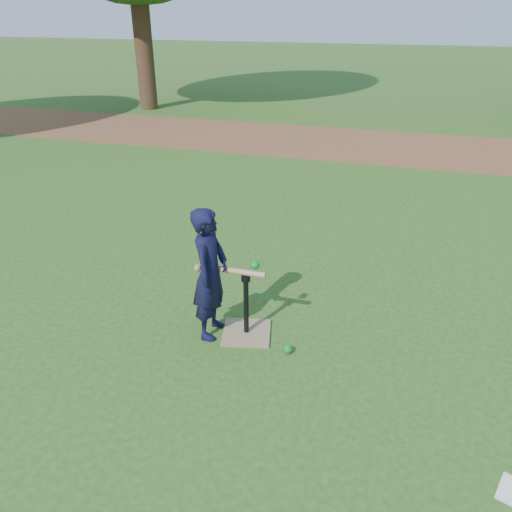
# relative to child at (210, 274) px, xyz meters

# --- Properties ---
(ground) EXTENTS (80.00, 80.00, 0.00)m
(ground) POSITION_rel_child_xyz_m (0.14, -0.11, -0.61)
(ground) COLOR #285116
(ground) RESTS_ON ground
(dirt_strip) EXTENTS (24.00, 3.00, 0.01)m
(dirt_strip) POSITION_rel_child_xyz_m (0.14, 7.39, -0.60)
(dirt_strip) COLOR brown
(dirt_strip) RESTS_ON ground
(child) EXTENTS (0.30, 0.45, 1.22)m
(child) POSITION_rel_child_xyz_m (0.00, 0.00, 0.00)
(child) COLOR black
(child) RESTS_ON ground
(wiffle_ball_ground) EXTENTS (0.08, 0.08, 0.08)m
(wiffle_ball_ground) POSITION_rel_child_xyz_m (0.73, -0.10, -0.57)
(wiffle_ball_ground) COLOR #0C8D22
(wiffle_ball_ground) RESTS_ON ground
(batting_tee) EXTENTS (0.52, 0.52, 0.61)m
(batting_tee) POSITION_rel_child_xyz_m (0.30, 0.07, -0.50)
(batting_tee) COLOR #907B5B
(batting_tee) RESTS_ON ground
(swing_action) EXTENTS (0.63, 0.18, 0.12)m
(swing_action) POSITION_rel_child_xyz_m (0.19, 0.06, 0.05)
(swing_action) COLOR tan
(swing_action) RESTS_ON ground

